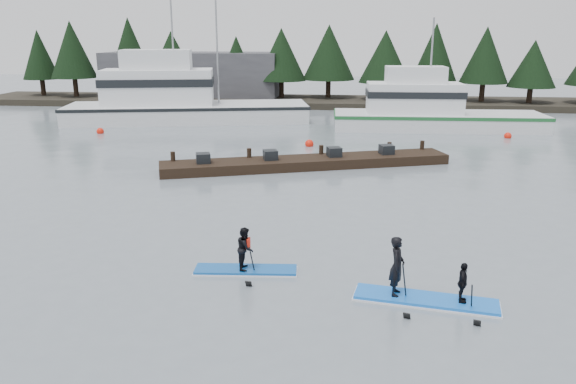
# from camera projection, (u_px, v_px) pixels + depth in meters

# --- Properties ---
(ground) EXTENTS (160.00, 160.00, 0.00)m
(ground) POSITION_uv_depth(u_px,v_px,m) (266.00, 287.00, 15.87)
(ground) COLOR slate
(ground) RESTS_ON ground
(far_shore) EXTENTS (70.00, 8.00, 0.60)m
(far_shore) POSITION_uv_depth(u_px,v_px,m) (326.00, 102.00, 55.97)
(far_shore) COLOR #2D281E
(far_shore) RESTS_ON ground
(treeline) EXTENTS (60.00, 4.00, 8.00)m
(treeline) POSITION_uv_depth(u_px,v_px,m) (325.00, 105.00, 56.06)
(treeline) COLOR black
(treeline) RESTS_ON ground
(waterfront_building) EXTENTS (18.00, 6.00, 5.00)m
(waterfront_building) POSITION_uv_depth(u_px,v_px,m) (193.00, 77.00, 58.69)
(waterfront_building) COLOR #4C4C51
(waterfront_building) RESTS_ON ground
(fishing_boat_large) EXTENTS (19.76, 8.99, 10.61)m
(fishing_boat_large) POSITION_uv_depth(u_px,v_px,m) (181.00, 111.00, 45.44)
(fishing_boat_large) COLOR silver
(fishing_boat_large) RESTS_ON ground
(fishing_boat_medium) EXTENTS (15.39, 4.81, 8.98)m
(fishing_boat_medium) POSITION_uv_depth(u_px,v_px,m) (431.00, 120.00, 41.92)
(fishing_boat_medium) COLOR silver
(fishing_boat_medium) RESTS_ON ground
(floating_dock) EXTENTS (15.31, 6.91, 0.52)m
(floating_dock) POSITION_uv_depth(u_px,v_px,m) (307.00, 163.00, 29.95)
(floating_dock) COLOR black
(floating_dock) RESTS_ON ground
(buoy_a) EXTENTS (0.52, 0.52, 0.52)m
(buoy_a) POSITION_uv_depth(u_px,v_px,m) (100.00, 133.00, 40.14)
(buoy_a) COLOR red
(buoy_a) RESTS_ON ground
(buoy_c) EXTENTS (0.50, 0.50, 0.50)m
(buoy_c) POSITION_uv_depth(u_px,v_px,m) (508.00, 138.00, 38.37)
(buoy_c) COLOR red
(buoy_c) RESTS_ON ground
(buoy_b) EXTENTS (0.54, 0.54, 0.54)m
(buoy_b) POSITION_uv_depth(u_px,v_px,m) (309.00, 146.00, 35.60)
(buoy_b) COLOR red
(buoy_b) RESTS_ON ground
(paddleboard_solo) EXTENTS (3.09, 1.12, 1.86)m
(paddleboard_solo) POSITION_uv_depth(u_px,v_px,m) (245.00, 257.00, 16.74)
(paddleboard_solo) COLOR #1153A7
(paddleboard_solo) RESTS_ON ground
(paddleboard_duo) EXTENTS (3.84, 1.57, 2.28)m
(paddleboard_duo) POSITION_uv_depth(u_px,v_px,m) (421.00, 284.00, 14.87)
(paddleboard_duo) COLOR blue
(paddleboard_duo) RESTS_ON ground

